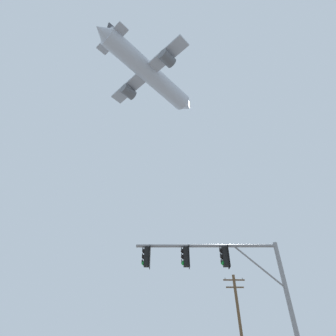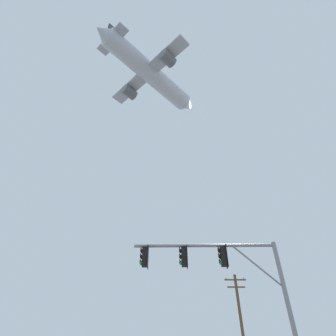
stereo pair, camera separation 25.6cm
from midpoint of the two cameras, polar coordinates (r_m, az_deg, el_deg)
The scene contains 3 objects.
signal_pole_near at distance 13.36m, azimuth 11.59°, elevation -20.46°, with size 6.85×0.54×5.86m.
utility_pole at distance 29.94m, azimuth 15.50°, elevation -28.48°, with size 2.20×0.28×8.52m.
airplane at distance 54.15m, azimuth -3.76°, elevation 19.45°, with size 19.10×19.58×6.64m.
Camera 2 is at (-0.55, -5.20, 1.12)m, focal length 28.60 mm.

